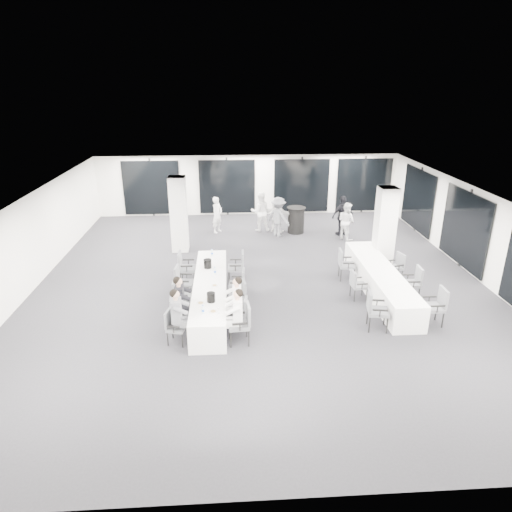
# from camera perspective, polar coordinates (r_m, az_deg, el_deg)

# --- Properties ---
(room) EXTENTS (14.04, 16.04, 2.84)m
(room) POSITION_cam_1_polar(r_m,az_deg,el_deg) (15.11, 3.66, 3.25)
(room) COLOR #242429
(room) RESTS_ON ground
(column_left) EXTENTS (0.60, 0.60, 2.80)m
(column_left) POSITION_cam_1_polar(r_m,az_deg,el_deg) (17.08, -9.63, 5.16)
(column_left) COLOR silver
(column_left) RESTS_ON floor
(column_right) EXTENTS (0.60, 0.60, 2.80)m
(column_right) POSITION_cam_1_polar(r_m,az_deg,el_deg) (15.76, 15.78, 3.29)
(column_right) COLOR silver
(column_right) RESTS_ON floor
(banquet_table_main) EXTENTS (0.90, 5.00, 0.75)m
(banquet_table_main) POSITION_cam_1_polar(r_m,az_deg,el_deg) (12.98, -5.74, -4.73)
(banquet_table_main) COLOR white
(banquet_table_main) RESTS_ON floor
(banquet_table_side) EXTENTS (0.90, 5.00, 0.75)m
(banquet_table_side) POSITION_cam_1_polar(r_m,az_deg,el_deg) (14.23, 15.24, -3.01)
(banquet_table_side) COLOR white
(banquet_table_side) RESTS_ON floor
(cocktail_table) EXTENTS (0.78, 0.78, 1.09)m
(cocktail_table) POSITION_cam_1_polar(r_m,az_deg,el_deg) (19.20, 5.02, 4.53)
(cocktail_table) COLOR black
(cocktail_table) RESTS_ON floor
(chair_main_left_near) EXTENTS (0.52, 0.55, 0.87)m
(chair_main_left_near) POSITION_cam_1_polar(r_m,az_deg,el_deg) (11.32, -10.26, -8.43)
(chair_main_left_near) COLOR #4A4B51
(chair_main_left_near) RESTS_ON floor
(chair_main_left_second) EXTENTS (0.46, 0.51, 0.87)m
(chair_main_left_second) POSITION_cam_1_polar(r_m,az_deg,el_deg) (11.95, -9.91, -6.74)
(chair_main_left_second) COLOR #4A4B51
(chair_main_left_second) RESTS_ON floor
(chair_main_left_mid) EXTENTS (0.48, 0.53, 0.93)m
(chair_main_left_mid) POSITION_cam_1_polar(r_m,az_deg,el_deg) (12.71, -9.56, -4.74)
(chair_main_left_mid) COLOR #4A4B51
(chair_main_left_mid) RESTS_ON floor
(chair_main_left_fourth) EXTENTS (0.55, 0.60, 0.99)m
(chair_main_left_fourth) POSITION_cam_1_polar(r_m,az_deg,el_deg) (13.49, -9.24, -3.00)
(chair_main_left_fourth) COLOR #4A4B51
(chair_main_left_fourth) RESTS_ON floor
(chair_main_left_far) EXTENTS (0.54, 0.60, 1.03)m
(chair_main_left_far) POSITION_cam_1_polar(r_m,az_deg,el_deg) (14.47, -8.90, -1.17)
(chair_main_left_far) COLOR #4A4B51
(chair_main_left_far) RESTS_ON floor
(chair_main_right_near) EXTENTS (0.56, 0.61, 1.02)m
(chair_main_right_near) POSITION_cam_1_polar(r_m,az_deg,el_deg) (11.12, -1.72, -8.14)
(chair_main_right_near) COLOR #4A4B51
(chair_main_right_near) RESTS_ON floor
(chair_main_right_second) EXTENTS (0.50, 0.53, 0.86)m
(chair_main_right_second) POSITION_cam_1_polar(r_m,az_deg,el_deg) (11.76, -1.91, -6.92)
(chair_main_right_second) COLOR #4A4B51
(chair_main_right_second) RESTS_ON floor
(chair_main_right_mid) EXTENTS (0.50, 0.54, 0.89)m
(chair_main_right_mid) POSITION_cam_1_polar(r_m,az_deg,el_deg) (12.63, -2.04, -4.76)
(chair_main_right_mid) COLOR #4A4B51
(chair_main_right_mid) RESTS_ON floor
(chair_main_right_fourth) EXTENTS (0.49, 0.54, 0.89)m
(chair_main_right_fourth) POSITION_cam_1_polar(r_m,az_deg,el_deg) (13.34, -2.14, -3.26)
(chair_main_right_fourth) COLOR #4A4B51
(chair_main_right_fourth) RESTS_ON floor
(chair_main_right_far) EXTENTS (0.53, 0.59, 1.01)m
(chair_main_right_far) POSITION_cam_1_polar(r_m,az_deg,el_deg) (14.37, -2.23, -1.13)
(chair_main_right_far) COLOR #4A4B51
(chair_main_right_far) RESTS_ON floor
(chair_side_left_near) EXTENTS (0.61, 0.65, 1.04)m
(chair_side_left_near) POSITION_cam_1_polar(r_m,az_deg,el_deg) (12.08, 14.62, -6.30)
(chair_side_left_near) COLOR #4A4B51
(chair_side_left_near) RESTS_ON floor
(chair_side_left_mid) EXTENTS (0.47, 0.52, 0.87)m
(chair_side_left_mid) POSITION_cam_1_polar(r_m,az_deg,el_deg) (13.60, 12.48, -3.34)
(chair_side_left_mid) COLOR #4A4B51
(chair_side_left_mid) RESTS_ON floor
(chair_side_left_far) EXTENTS (0.54, 0.59, 1.00)m
(chair_side_left_far) POSITION_cam_1_polar(r_m,az_deg,el_deg) (14.84, 11.00, -0.80)
(chair_side_left_far) COLOR #4A4B51
(chair_side_left_far) RESTS_ON floor
(chair_side_right_near) EXTENTS (0.53, 0.59, 1.02)m
(chair_side_right_near) POSITION_cam_1_polar(r_m,az_deg,el_deg) (12.80, 21.64, -5.60)
(chair_side_right_near) COLOR #4A4B51
(chair_side_right_near) RESTS_ON floor
(chair_side_right_mid) EXTENTS (0.51, 0.57, 0.98)m
(chair_side_right_mid) POSITION_cam_1_polar(r_m,az_deg,el_deg) (14.06, 19.11, -2.94)
(chair_side_right_mid) COLOR #4A4B51
(chair_side_right_mid) RESTS_ON floor
(chair_side_right_far) EXTENTS (0.54, 0.57, 0.88)m
(chair_side_right_far) POSITION_cam_1_polar(r_m,az_deg,el_deg) (15.23, 17.19, -1.07)
(chair_side_right_far) COLOR #4A4B51
(chair_side_right_far) RESTS_ON floor
(seated_guest_a) EXTENTS (0.50, 0.38, 1.44)m
(seated_guest_a) POSITION_cam_1_polar(r_m,az_deg,el_deg) (11.14, -9.57, -7.05)
(seated_guest_a) COLOR slate
(seated_guest_a) RESTS_ON floor
(seated_guest_b) EXTENTS (0.50, 0.38, 1.44)m
(seated_guest_b) POSITION_cam_1_polar(r_m,az_deg,el_deg) (11.79, -9.24, -5.35)
(seated_guest_b) COLOR black
(seated_guest_b) RESTS_ON floor
(seated_guest_c) EXTENTS (0.50, 0.38, 1.44)m
(seated_guest_c) POSITION_cam_1_polar(r_m,az_deg,el_deg) (11.00, -2.63, -7.13)
(seated_guest_c) COLOR white
(seated_guest_c) RESTS_ON floor
(seated_guest_d) EXTENTS (0.50, 0.38, 1.44)m
(seated_guest_d) POSITION_cam_1_polar(r_m,az_deg,el_deg) (11.62, -2.70, -5.50)
(seated_guest_d) COLOR white
(seated_guest_d) RESTS_ON floor
(standing_guest_a) EXTENTS (0.78, 0.80, 1.71)m
(standing_guest_a) POSITION_cam_1_polar(r_m,az_deg,el_deg) (19.16, -4.88, 5.45)
(standing_guest_a) COLOR white
(standing_guest_a) RESTS_ON floor
(standing_guest_b) EXTENTS (0.95, 0.62, 1.89)m
(standing_guest_b) POSITION_cam_1_polar(r_m,az_deg,el_deg) (19.27, 0.56, 5.89)
(standing_guest_b) COLOR white
(standing_guest_b) RESTS_ON floor
(standing_guest_c) EXTENTS (1.27, 1.28, 1.85)m
(standing_guest_c) POSITION_cam_1_polar(r_m,az_deg,el_deg) (18.59, 2.82, 5.22)
(standing_guest_c) COLOR slate
(standing_guest_c) RESTS_ON floor
(standing_guest_d) EXTENTS (1.24, 0.94, 1.88)m
(standing_guest_d) POSITION_cam_1_polar(r_m,az_deg,el_deg) (19.03, 10.80, 5.29)
(standing_guest_d) COLOR black
(standing_guest_d) RESTS_ON floor
(standing_guest_f) EXTENTS (1.63, 1.35, 1.70)m
(standing_guest_f) POSITION_cam_1_polar(r_m,az_deg,el_deg) (19.17, 2.65, 5.49)
(standing_guest_f) COLOR white
(standing_guest_f) RESTS_ON floor
(standing_guest_g) EXTENTS (0.75, 0.65, 1.81)m
(standing_guest_g) POSITION_cam_1_polar(r_m,az_deg,el_deg) (21.11, -10.06, 6.81)
(standing_guest_g) COLOR white
(standing_guest_g) RESTS_ON floor
(standing_guest_h) EXTENTS (0.86, 0.96, 1.70)m
(standing_guest_h) POSITION_cam_1_polar(r_m,az_deg,el_deg) (18.59, 11.24, 4.60)
(standing_guest_h) COLOR white
(standing_guest_h) RESTS_ON floor
(ice_bucket_near) EXTENTS (0.22, 0.22, 0.25)m
(ice_bucket_near) POSITION_cam_1_polar(r_m,az_deg,el_deg) (11.66, -5.65, -5.15)
(ice_bucket_near) COLOR black
(ice_bucket_near) RESTS_ON banquet_table_main
(ice_bucket_far) EXTENTS (0.24, 0.24, 0.27)m
(ice_bucket_far) POSITION_cam_1_polar(r_m,az_deg,el_deg) (13.72, -6.07, -0.96)
(ice_bucket_far) COLOR black
(ice_bucket_far) RESTS_ON banquet_table_main
(water_bottle_a) EXTENTS (0.07, 0.07, 0.21)m
(water_bottle_a) POSITION_cam_1_polar(r_m,az_deg,el_deg) (11.12, -6.65, -6.68)
(water_bottle_a) COLOR silver
(water_bottle_a) RESTS_ON banquet_table_main
(water_bottle_b) EXTENTS (0.07, 0.07, 0.22)m
(water_bottle_b) POSITION_cam_1_polar(r_m,az_deg,el_deg) (13.25, -5.16, -1.86)
(water_bottle_b) COLOR silver
(water_bottle_b) RESTS_ON banquet_table_main
(water_bottle_c) EXTENTS (0.07, 0.07, 0.21)m
(water_bottle_c) POSITION_cam_1_polar(r_m,az_deg,el_deg) (14.65, -5.52, 0.41)
(water_bottle_c) COLOR silver
(water_bottle_c) RESTS_ON banquet_table_main
(plate_a) EXTENTS (0.22, 0.22, 0.03)m
(plate_a) POSITION_cam_1_polar(r_m,az_deg,el_deg) (11.66, -6.93, -5.83)
(plate_a) COLOR white
(plate_a) RESTS_ON banquet_table_main
(plate_b) EXTENTS (0.22, 0.22, 0.03)m
(plate_b) POSITION_cam_1_polar(r_m,az_deg,el_deg) (11.22, -5.39, -6.90)
(plate_b) COLOR white
(plate_b) RESTS_ON banquet_table_main
(plate_c) EXTENTS (0.19, 0.19, 0.03)m
(plate_c) POSITION_cam_1_polar(r_m,az_deg,el_deg) (12.57, -5.21, -3.67)
(plate_c) COLOR white
(plate_c) RESTS_ON banquet_table_main
(wine_glass) EXTENTS (0.07, 0.07, 0.19)m
(wine_glass) POSITION_cam_1_polar(r_m,az_deg,el_deg) (11.07, -4.73, -6.52)
(wine_glass) COLOR silver
(wine_glass) RESTS_ON banquet_table_main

